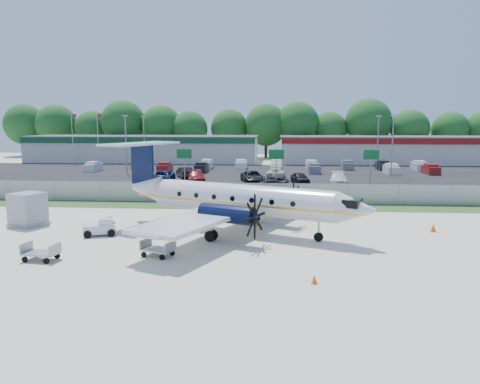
# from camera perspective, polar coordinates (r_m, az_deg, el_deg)

# --- Properties ---
(ground) EXTENTS (170.00, 170.00, 0.00)m
(ground) POSITION_cam_1_polar(r_m,az_deg,el_deg) (33.51, -0.79, -5.43)
(ground) COLOR beige
(ground) RESTS_ON ground
(grass_verge) EXTENTS (170.00, 4.00, 0.02)m
(grass_verge) POSITION_cam_1_polar(r_m,az_deg,el_deg) (45.21, 0.58, -1.74)
(grass_verge) COLOR #2D561E
(grass_verge) RESTS_ON ground
(access_road) EXTENTS (170.00, 8.00, 0.02)m
(access_road) POSITION_cam_1_polar(r_m,az_deg,el_deg) (52.10, 1.09, -0.36)
(access_road) COLOR black
(access_road) RESTS_ON ground
(parking_lot) EXTENTS (170.00, 32.00, 0.02)m
(parking_lot) POSITION_cam_1_polar(r_m,az_deg,el_deg) (72.89, 2.05, 2.20)
(parking_lot) COLOR black
(parking_lot) RESTS_ON ground
(perimeter_fence) EXTENTS (120.00, 0.06, 1.99)m
(perimeter_fence) POSITION_cam_1_polar(r_m,az_deg,el_deg) (47.01, 0.75, -0.11)
(perimeter_fence) COLOR gray
(perimeter_fence) RESTS_ON ground
(building_west) EXTENTS (46.40, 12.40, 5.24)m
(building_west) POSITION_cam_1_polar(r_m,az_deg,el_deg) (98.28, -11.58, 5.22)
(building_west) COLOR beige
(building_west) RESTS_ON ground
(building_east) EXTENTS (44.40, 12.40, 5.24)m
(building_east) POSITION_cam_1_polar(r_m,az_deg,el_deg) (97.29, 18.16, 4.94)
(building_east) COLOR beige
(building_east) RESTS_ON ground
(sign_left) EXTENTS (1.80, 0.26, 5.00)m
(sign_left) POSITION_cam_1_polar(r_m,az_deg,el_deg) (56.54, -6.81, 3.96)
(sign_left) COLOR gray
(sign_left) RESTS_ON ground
(sign_mid) EXTENTS (1.80, 0.26, 5.00)m
(sign_mid) POSITION_cam_1_polar(r_m,az_deg,el_deg) (55.47, 4.44, 3.91)
(sign_mid) COLOR gray
(sign_mid) RESTS_ON ground
(sign_right) EXTENTS (1.80, 0.26, 5.00)m
(sign_right) POSITION_cam_1_polar(r_m,az_deg,el_deg) (56.56, 15.68, 3.71)
(sign_right) COLOR gray
(sign_right) RESTS_ON ground
(flagpole_west) EXTENTS (1.06, 0.12, 10.00)m
(flagpole_west) POSITION_cam_1_polar(r_m,az_deg,el_deg) (95.66, -19.72, 6.61)
(flagpole_west) COLOR silver
(flagpole_west) RESTS_ON ground
(flagpole_east) EXTENTS (1.06, 0.12, 10.00)m
(flagpole_east) POSITION_cam_1_polar(r_m,az_deg,el_deg) (93.74, -16.91, 6.71)
(flagpole_east) COLOR silver
(flagpole_east) RESTS_ON ground
(light_pole_nw) EXTENTS (0.90, 0.35, 9.09)m
(light_pole_nw) POSITION_cam_1_polar(r_m,az_deg,el_deg) (74.08, -13.74, 6.12)
(light_pole_nw) COLOR gray
(light_pole_nw) RESTS_ON ground
(light_pole_ne) EXTENTS (0.90, 0.35, 9.09)m
(light_pole_ne) POSITION_cam_1_polar(r_m,az_deg,el_deg) (72.47, 18.09, 5.89)
(light_pole_ne) COLOR gray
(light_pole_ne) RESTS_ON ground
(light_pole_sw) EXTENTS (0.90, 0.35, 9.09)m
(light_pole_sw) POSITION_cam_1_polar(r_m,az_deg,el_deg) (83.64, -11.61, 6.44)
(light_pole_sw) COLOR gray
(light_pole_sw) RESTS_ON ground
(light_pole_se) EXTENTS (0.90, 0.35, 9.09)m
(light_pole_se) POSITION_cam_1_polar(r_m,az_deg,el_deg) (82.22, 16.46, 6.23)
(light_pole_se) COLOR gray
(light_pole_se) RESTS_ON ground
(tree_line) EXTENTS (112.00, 6.00, 14.00)m
(tree_line) POSITION_cam_1_polar(r_m,az_deg,el_deg) (106.73, 2.80, 4.22)
(tree_line) COLOR #175118
(tree_line) RESTS_ON ground
(aircraft) EXTENTS (20.56, 19.96, 6.39)m
(aircraft) POSITION_cam_1_polar(r_m,az_deg,el_deg) (34.58, -0.48, -0.81)
(aircraft) COLOR silver
(aircraft) RESTS_ON ground
(pushback_tug) EXTENTS (2.58, 2.26, 1.21)m
(pushback_tug) POSITION_cam_1_polar(r_m,az_deg,el_deg) (35.22, -16.61, -4.13)
(pushback_tug) COLOR silver
(pushback_tug) RESTS_ON ground
(baggage_cart_near) EXTENTS (2.11, 1.42, 1.04)m
(baggage_cart_near) POSITION_cam_1_polar(r_m,az_deg,el_deg) (30.11, -23.11, -6.80)
(baggage_cart_near) COLOR gray
(baggage_cart_near) RESTS_ON ground
(baggage_cart_far) EXTENTS (2.21, 1.78, 1.01)m
(baggage_cart_far) POSITION_cam_1_polar(r_m,az_deg,el_deg) (28.95, -9.97, -6.86)
(baggage_cart_far) COLOR gray
(baggage_cart_far) RESTS_ON ground
(service_container) EXTENTS (3.02, 3.02, 2.59)m
(service_container) POSITION_cam_1_polar(r_m,az_deg,el_deg) (40.36, -24.45, -2.05)
(service_container) COLOR #A3A4A9
(service_container) RESTS_ON ground
(cone_nose) EXTENTS (0.43, 0.43, 0.61)m
(cone_nose) POSITION_cam_1_polar(r_m,az_deg,el_deg) (37.67, 22.49, -4.06)
(cone_nose) COLOR #FF5C08
(cone_nose) RESTS_ON ground
(cone_port_wing) EXTENTS (0.33, 0.33, 0.47)m
(cone_port_wing) POSITION_cam_1_polar(r_m,az_deg,el_deg) (24.28, 9.05, -10.49)
(cone_port_wing) COLOR #FF5C08
(cone_port_wing) RESTS_ON ground
(cone_starboard_wing) EXTENTS (0.38, 0.38, 0.54)m
(cone_starboard_wing) POSITION_cam_1_polar(r_m,az_deg,el_deg) (36.94, 1.94, -3.70)
(cone_starboard_wing) COLOR #FF5C08
(cone_starboard_wing) RESTS_ON ground
(road_car_west) EXTENTS (4.40, 1.90, 1.41)m
(road_car_west) POSITION_cam_1_polar(r_m,az_deg,el_deg) (55.43, -19.39, -0.32)
(road_car_west) COLOR black
(road_car_west) RESTS_ON ground
(road_car_mid) EXTENTS (5.41, 2.91, 1.49)m
(road_car_mid) POSITION_cam_1_polar(r_m,az_deg,el_deg) (54.09, 3.27, -0.05)
(road_car_mid) COLOR black
(road_car_mid) RESTS_ON ground
(parked_car_a) EXTENTS (2.84, 5.90, 1.62)m
(parked_car_a) POSITION_cam_1_polar(r_m,az_deg,el_deg) (63.17, -9.46, 1.09)
(parked_car_a) COLOR navy
(parked_car_a) RESTS_ON ground
(parked_car_b) EXTENTS (3.34, 5.83, 1.59)m
(parked_car_b) POSITION_cam_1_polar(r_m,az_deg,el_deg) (63.09, -5.34, 1.16)
(parked_car_b) COLOR maroon
(parked_car_b) RESTS_ON ground
(parked_car_c) EXTENTS (3.84, 6.08, 1.56)m
(parked_car_c) POSITION_cam_1_polar(r_m,az_deg,el_deg) (62.83, 1.56, 1.17)
(parked_car_c) COLOR black
(parked_car_c) RESTS_ON ground
(parked_car_d) EXTENTS (2.73, 4.60, 1.47)m
(parked_car_d) POSITION_cam_1_polar(r_m,az_deg,el_deg) (62.35, 7.32, 1.04)
(parked_car_d) COLOR black
(parked_car_d) RESTS_ON ground
(parked_car_e) EXTENTS (2.69, 5.51, 1.54)m
(parked_car_e) POSITION_cam_1_polar(r_m,az_deg,el_deg) (62.12, 11.87, 0.90)
(parked_car_e) COLOR silver
(parked_car_e) RESTS_ON ground
(parked_car_f) EXTENTS (3.43, 5.04, 1.57)m
(parked_car_f) POSITION_cam_1_polar(r_m,az_deg,el_deg) (68.56, -6.75, 1.74)
(parked_car_f) COLOR black
(parked_car_f) RESTS_ON ground
(parked_car_g) EXTENTS (2.80, 5.64, 1.54)m
(parked_car_g) POSITION_cam_1_polar(r_m,az_deg,el_deg) (67.74, 4.42, 1.69)
(parked_car_g) COLOR beige
(parked_car_g) RESTS_ON ground
(far_parking_rows) EXTENTS (56.00, 10.00, 1.60)m
(far_parking_rows) POSITION_cam_1_polar(r_m,az_deg,el_deg) (77.86, 2.20, 2.60)
(far_parking_rows) COLOR gray
(far_parking_rows) RESTS_ON ground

